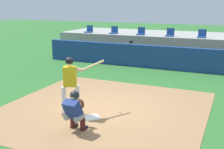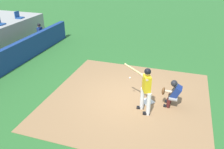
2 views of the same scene
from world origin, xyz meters
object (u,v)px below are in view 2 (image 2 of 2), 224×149
Objects in this scene: home_plate at (147,101)px; dugout_player_1 at (42,33)px; batter_at_plate at (146,88)px; stadium_seat_6 at (19,16)px; catcher_crouched at (173,92)px.

home_plate is 0.34× the size of dugout_player_1.
batter_at_plate is at bearing -125.38° from dugout_player_1.
catcher_crouched is at bearing -116.63° from stadium_seat_6.
catcher_crouched is (0.69, -0.93, -0.43)m from batter_at_plate.
home_plate is 11.70m from stadium_seat_6.
batter_at_plate reaches higher than home_plate.
catcher_crouched is at bearing -89.74° from home_plate.
stadium_seat_6 is (0.48, 2.03, 0.86)m from dugout_player_1.
batter_at_plate is 1.39× the size of dugout_player_1.
batter_at_plate is at bearing 126.29° from catcher_crouched.
catcher_crouched reaches higher than home_plate.
batter_at_plate is at bearing 179.24° from home_plate.
home_plate is 1.22m from batter_at_plate.
catcher_crouched is 10.40m from dugout_player_1.
stadium_seat_6 reaches higher than dugout_player_1.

